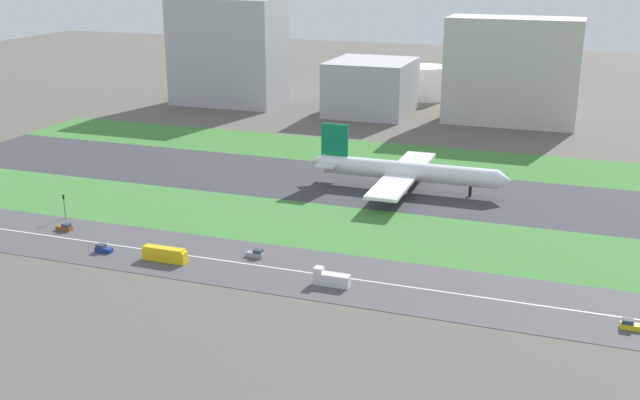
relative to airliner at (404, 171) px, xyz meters
name	(u,v)px	position (x,y,z in m)	size (l,w,h in m)	color
ground_plane	(324,182)	(-26.92, 0.00, -6.23)	(800.00, 800.00, 0.00)	#5B564C
runway	(324,181)	(-26.92, 0.00, -6.18)	(280.00, 46.00, 0.10)	#38383D
grass_median_north	(360,152)	(-26.92, 41.00, -6.18)	(280.00, 36.00, 0.10)	#3D7A33
grass_median_south	(277,220)	(-26.92, -41.00, -6.18)	(280.00, 36.00, 0.10)	#427F38
highway	(227,261)	(-26.92, -73.00, -6.18)	(280.00, 28.00, 0.10)	#4C4C4F
highway_centerline	(227,261)	(-26.92, -73.00, -6.13)	(266.00, 0.50, 0.01)	silver
airliner	(404,171)	(0.00, 0.00, 0.00)	(65.00, 56.00, 19.70)	white
car_1	(65,227)	(-78.52, -68.00, -5.31)	(4.40, 1.80, 2.00)	brown
car_2	(103,249)	(-59.30, -78.00, -5.31)	(4.40, 1.80, 2.00)	navy
bus_0	(165,254)	(-41.37, -78.00, -4.41)	(11.60, 2.50, 3.50)	yellow
car_0	(256,254)	(-21.35, -68.00, -5.31)	(4.40, 1.80, 2.00)	#99999E
car_4	(631,325)	(65.89, -78.00, -5.31)	(4.40, 1.80, 2.00)	yellow
truck_1	(331,279)	(1.83, -78.00, -4.56)	(8.40, 2.50, 4.00)	silver
traffic_light	(64,205)	(-84.34, -60.01, -1.94)	(0.36, 0.50, 7.20)	#4C4C51
terminal_building	(228,52)	(-116.92, 114.00, 19.51)	(53.01, 29.64, 51.49)	#B2B2B7
hangar_building	(371,87)	(-43.42, 114.00, 6.20)	(36.94, 39.94, 24.86)	#B2B2B7
office_tower	(512,71)	(20.34, 114.00, 16.77)	(57.20, 24.19, 46.00)	beige
fuel_tank_west	(425,83)	(-27.55, 159.00, 2.19)	(24.20, 24.20, 16.85)	silver
fuel_tank_centre	(496,86)	(8.65, 159.00, 2.37)	(22.27, 22.27, 17.21)	silver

